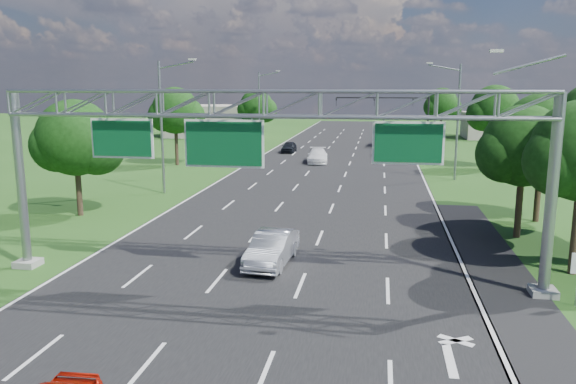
% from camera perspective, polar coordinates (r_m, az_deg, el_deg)
% --- Properties ---
extents(ground, '(220.00, 220.00, 0.00)m').
position_cam_1_polar(ground, '(41.68, 2.39, -0.60)').
color(ground, '#224B16').
rests_on(ground, ground).
extents(road, '(18.00, 180.00, 0.02)m').
position_cam_1_polar(road, '(41.68, 2.39, -0.60)').
color(road, black).
rests_on(road, ground).
extents(road_flare, '(3.00, 30.00, 0.02)m').
position_cam_1_polar(road_flare, '(26.45, 20.60, -8.07)').
color(road_flare, black).
rests_on(road_flare, ground).
extents(sign_gantry, '(23.50, 1.00, 9.56)m').
position_cam_1_polar(sign_gantry, '(23.06, -2.14, 7.44)').
color(sign_gantry, gray).
rests_on(sign_gantry, ground).
extents(traffic_signal, '(12.21, 0.24, 7.00)m').
position_cam_1_polar(traffic_signal, '(75.67, 11.40, 8.28)').
color(traffic_signal, black).
rests_on(traffic_signal, ground).
extents(streetlight_l_near, '(2.97, 0.22, 10.16)m').
position_cam_1_polar(streetlight_l_near, '(43.76, -12.52, 7.07)').
color(streetlight_l_near, gray).
rests_on(streetlight_l_near, ground).
extents(streetlight_l_far, '(2.97, 0.22, 10.16)m').
position_cam_1_polar(streetlight_l_far, '(77.33, -2.80, 8.84)').
color(streetlight_l_far, gray).
rests_on(streetlight_l_far, ground).
extents(streetlight_r_mid, '(2.97, 0.22, 10.16)m').
position_cam_1_polar(streetlight_r_mid, '(51.04, 16.66, 7.38)').
color(streetlight_r_mid, gray).
rests_on(streetlight_r_mid, ground).
extents(tree_verge_la, '(5.76, 4.80, 7.40)m').
position_cam_1_polar(tree_verge_la, '(37.81, -20.66, 4.83)').
color(tree_verge_la, '#2D2116').
rests_on(tree_verge_la, ground).
extents(tree_verge_lb, '(5.76, 4.80, 8.06)m').
position_cam_1_polar(tree_verge_lb, '(59.44, -11.30, 7.89)').
color(tree_verge_lb, '#2D2116').
rests_on(tree_verge_lb, ground).
extents(tree_verge_lc, '(5.76, 4.80, 7.62)m').
position_cam_1_polar(tree_verge_lc, '(82.61, -3.17, 8.54)').
color(tree_verge_lc, '#2D2116').
rests_on(tree_verge_lc, ground).
extents(tree_verge_rd, '(5.76, 4.80, 8.28)m').
position_cam_1_polar(tree_verge_rd, '(59.71, 20.30, 7.65)').
color(tree_verge_rd, '#2D2116').
rests_on(tree_verge_rd, ground).
extents(tree_verge_re, '(5.76, 4.80, 7.84)m').
position_cam_1_polar(tree_verge_re, '(89.13, 15.41, 8.48)').
color(tree_verge_re, '#2D2116').
rests_on(tree_verge_re, ground).
extents(building_left, '(14.00, 10.00, 5.00)m').
position_cam_1_polar(building_left, '(92.74, -7.61, 7.18)').
color(building_left, gray).
rests_on(building_left, ground).
extents(building_right, '(12.00, 9.00, 4.00)m').
position_cam_1_polar(building_right, '(94.72, 21.08, 6.33)').
color(building_right, gray).
rests_on(building_right, ground).
extents(silver_sedan, '(1.96, 4.77, 1.54)m').
position_cam_1_polar(silver_sedan, '(26.27, -1.64, -5.73)').
color(silver_sedan, '#AAADB6').
rests_on(silver_sedan, ground).
extents(car_queue_a, '(2.55, 5.31, 1.49)m').
position_cam_1_polar(car_queue_a, '(60.55, 3.02, 3.69)').
color(car_queue_a, white).
rests_on(car_queue_a, ground).
extents(car_queue_c, '(1.64, 3.97, 1.34)m').
position_cam_1_polar(car_queue_c, '(69.80, 0.11, 4.59)').
color(car_queue_c, black).
rests_on(car_queue_c, ground).
extents(car_queue_d, '(1.93, 5.06, 1.65)m').
position_cam_1_polar(car_queue_d, '(66.59, 10.18, 4.25)').
color(car_queue_d, silver).
rests_on(car_queue_d, ground).
extents(box_truck, '(2.81, 7.61, 2.80)m').
position_cam_1_polar(box_truck, '(77.82, 10.36, 5.56)').
color(box_truck, silver).
rests_on(box_truck, ground).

